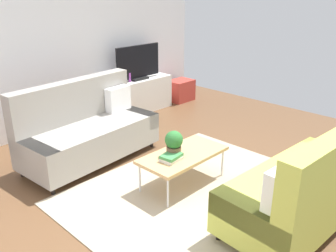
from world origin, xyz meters
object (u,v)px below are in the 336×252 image
at_px(table_book_0, 171,159).
at_px(vase_0, 112,79).
at_px(tv_console, 138,95).
at_px(potted_plant, 174,143).
at_px(couch_beige, 88,130).
at_px(bottle_0, 130,77).
at_px(couch_green, 308,186).
at_px(tv, 138,63).
at_px(storage_trunk, 181,90).
at_px(vase_1, 120,77).
at_px(coffee_table, 183,155).

bearing_deg(table_book_0, vase_0, 66.22).
bearing_deg(tv_console, potted_plant, -123.20).
height_order(couch_beige, bottle_0, couch_beige).
relative_size(couch_green, tv_console, 1.39).
xyz_separation_m(tv, storage_trunk, (1.10, -0.08, -0.73)).
distance_m(tv, vase_0, 0.62).
bearing_deg(couch_beige, vase_1, -147.86).
distance_m(tv_console, potted_plant, 2.93).
xyz_separation_m(couch_green, coffee_table, (-0.28, 1.42, -0.05)).
bearing_deg(couch_beige, tv_console, -155.08).
height_order(tv, table_book_0, tv).
relative_size(couch_green, table_book_0, 8.11).
distance_m(storage_trunk, vase_0, 1.76).
distance_m(tv, table_book_0, 3.06).
xyz_separation_m(potted_plant, bottle_0, (1.37, 2.41, 0.14)).
relative_size(couch_green, storage_trunk, 3.74).
height_order(table_book_0, vase_1, vase_1).
distance_m(potted_plant, table_book_0, 0.19).
bearing_deg(couch_green, couch_beige, 106.68).
relative_size(tv, table_book_0, 4.17).
relative_size(potted_plant, table_book_0, 1.30).
height_order(storage_trunk, table_book_0, table_book_0).
relative_size(storage_trunk, vase_1, 2.63).
relative_size(couch_green, potted_plant, 6.22).
bearing_deg(couch_beige, bottle_0, -152.67).
bearing_deg(storage_trunk, vase_1, 174.23).
relative_size(couch_green, tv, 1.95).
distance_m(storage_trunk, potted_plant, 3.60).
bearing_deg(storage_trunk, vase_0, 174.90).
xyz_separation_m(coffee_table, tv_console, (1.48, 2.48, -0.07)).
xyz_separation_m(couch_green, vase_1, (0.81, 3.95, 0.30)).
distance_m(tv_console, bottle_0, 0.47).
distance_m(couch_beige, bottle_0, 1.95).
bearing_deg(potted_plant, couch_beige, 101.00).
height_order(tv, bottle_0, tv).
distance_m(coffee_table, potted_plant, 0.23).
height_order(couch_beige, storage_trunk, couch_beige).
xyz_separation_m(potted_plant, vase_1, (1.22, 2.50, 0.15)).
height_order(couch_beige, couch_green, same).
xyz_separation_m(couch_beige, storage_trunk, (2.97, 0.96, -0.22)).
bearing_deg(coffee_table, table_book_0, -174.01).
distance_m(couch_green, vase_0, 4.01).
xyz_separation_m(tv_console, storage_trunk, (1.10, -0.10, -0.10)).
height_order(storage_trunk, vase_1, vase_1).
bearing_deg(potted_plant, tv_console, 56.80).
relative_size(couch_beige, tv_console, 1.40).
xyz_separation_m(couch_green, tv_console, (1.19, 3.90, -0.12)).
relative_size(coffee_table, potted_plant, 3.52).
bearing_deg(storage_trunk, coffee_table, -137.24).
relative_size(tv, vase_0, 5.21).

